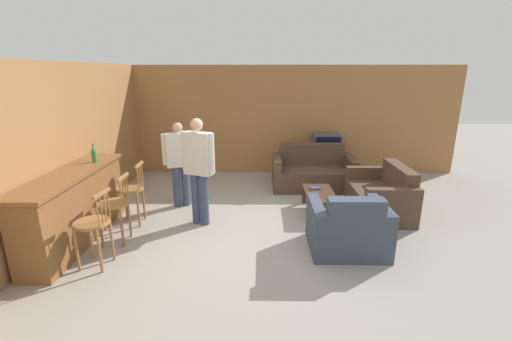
# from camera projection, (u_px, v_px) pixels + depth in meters

# --- Properties ---
(ground_plane) EXTENTS (24.00, 24.00, 0.00)m
(ground_plane) POSITION_uv_depth(u_px,v_px,m) (265.00, 240.00, 5.16)
(ground_plane) COLOR gray
(wall_back) EXTENTS (9.40, 0.08, 2.60)m
(wall_back) POSITION_uv_depth(u_px,v_px,m) (263.00, 121.00, 8.32)
(wall_back) COLOR #9E6B3D
(wall_back) RESTS_ON ground_plane
(wall_left) EXTENTS (0.08, 8.67, 2.60)m
(wall_left) POSITION_uv_depth(u_px,v_px,m) (91.00, 138.00, 6.12)
(wall_left) COLOR #9E6B3D
(wall_left) RESTS_ON ground_plane
(bar_counter) EXTENTS (0.55, 2.33, 1.07)m
(bar_counter) POSITION_uv_depth(u_px,v_px,m) (75.00, 207.00, 5.01)
(bar_counter) COLOR brown
(bar_counter) RESTS_ON ground_plane
(bar_chair_near) EXTENTS (0.47, 0.47, 1.03)m
(bar_chair_near) POSITION_uv_depth(u_px,v_px,m) (93.00, 227.00, 4.34)
(bar_chair_near) COLOR #996638
(bar_chair_near) RESTS_ON ground_plane
(bar_chair_mid) EXTENTS (0.44, 0.44, 1.03)m
(bar_chair_mid) POSITION_uv_depth(u_px,v_px,m) (115.00, 207.00, 4.97)
(bar_chair_mid) COLOR #996638
(bar_chair_mid) RESTS_ON ground_plane
(bar_chair_far) EXTENTS (0.45, 0.45, 1.03)m
(bar_chair_far) POSITION_uv_depth(u_px,v_px,m) (131.00, 192.00, 5.61)
(bar_chair_far) COLOR #996638
(bar_chair_far) RESTS_ON ground_plane
(couch_far) EXTENTS (1.74, 0.95, 0.91)m
(couch_far) POSITION_uv_depth(u_px,v_px,m) (313.00, 173.00, 7.47)
(couch_far) COLOR #4C3828
(couch_far) RESTS_ON ground_plane
(armchair_near) EXTENTS (1.05, 0.90, 0.89)m
(armchair_near) POSITION_uv_depth(u_px,v_px,m) (348.00, 229.00, 4.80)
(armchair_near) COLOR #384251
(armchair_near) RESTS_ON ground_plane
(loveseat_right) EXTENTS (0.87, 1.44, 0.87)m
(loveseat_right) POSITION_uv_depth(u_px,v_px,m) (381.00, 196.00, 6.09)
(loveseat_right) COLOR #4C3828
(loveseat_right) RESTS_ON ground_plane
(coffee_table) EXTENTS (0.51, 1.00, 0.38)m
(coffee_table) POSITION_uv_depth(u_px,v_px,m) (320.00, 196.00, 6.09)
(coffee_table) COLOR #472D1E
(coffee_table) RESTS_ON ground_plane
(tv_unit) EXTENTS (0.96, 0.53, 0.59)m
(tv_unit) POSITION_uv_depth(u_px,v_px,m) (325.00, 164.00, 8.25)
(tv_unit) COLOR #513823
(tv_unit) RESTS_ON ground_plane
(tv) EXTENTS (0.64, 0.45, 0.45)m
(tv) POSITION_uv_depth(u_px,v_px,m) (326.00, 143.00, 8.11)
(tv) COLOR #4C4C4C
(tv) RESTS_ON tv_unit
(bottle) EXTENTS (0.07, 0.07, 0.28)m
(bottle) POSITION_uv_depth(u_px,v_px,m) (94.00, 154.00, 5.38)
(bottle) COLOR #2D7F3D
(bottle) RESTS_ON bar_counter
(book_on_table) EXTENTS (0.19, 0.14, 0.03)m
(book_on_table) POSITION_uv_depth(u_px,v_px,m) (315.00, 188.00, 6.26)
(book_on_table) COLOR navy
(book_on_table) RESTS_ON coffee_table
(person_by_window) EXTENTS (0.57, 0.32, 1.58)m
(person_by_window) POSITION_uv_depth(u_px,v_px,m) (179.00, 160.00, 6.26)
(person_by_window) COLOR #384260
(person_by_window) RESTS_ON ground_plane
(person_by_counter) EXTENTS (0.56, 0.35, 1.76)m
(person_by_counter) POSITION_uv_depth(u_px,v_px,m) (198.00, 166.00, 5.47)
(person_by_counter) COLOR #384260
(person_by_counter) RESTS_ON ground_plane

